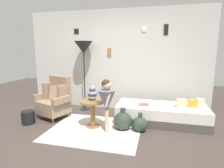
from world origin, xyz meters
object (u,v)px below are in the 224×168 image
Objects in this scene: side_table at (93,108)px; magazine_basket at (28,117)px; armchair at (55,99)px; vase_striped at (92,94)px; demijohn_near at (123,121)px; daybed at (161,114)px; person_child at (107,99)px; book_on_daybed at (144,104)px; demijohn_far at (140,124)px; floor_lamp at (84,49)px.

side_table is 1.45m from magazine_basket.
magazine_basket is (-1.42, -0.18, -0.26)m from side_table.
vase_striped is at bearing -14.79° from armchair.
armchair is 2.15× the size of demijohn_near.
daybed is at bearing 5.73° from armchair.
daybed is 6.51× the size of vase_striped.
armchair is at bearing 160.82° from person_child.
daybed is (2.41, 0.24, -0.24)m from armchair.
armchair is 2.04m from book_on_daybed.
armchair is at bearing 169.91° from demijohn_near.
magazine_basket is at bearing -165.27° from daybed.
vase_striped is at bearing -156.49° from book_on_daybed.
vase_striped is 0.65× the size of demijohn_near.
demijohn_far is (0.34, -0.01, -0.03)m from demijohn_near.
demijohn_far reaches higher than magazine_basket.
floor_lamp reaches higher than book_on_daybed.
daybed is 4.99× the size of demijohn_far.
floor_lamp is 1.80m from person_child.
book_on_daybed is (1.00, 0.49, 0.02)m from side_table.
demijohn_far is (2.01, -0.30, -0.29)m from armchair.
vase_striped is at bearing 9.09° from magazine_basket.
demijohn_near reaches higher than demijohn_far.
daybed is at bearing 35.67° from demijohn_near.
side_table is 1.48× the size of demijohn_far.
person_child reaches higher than magazine_basket.
armchair is at bearing -120.78° from floor_lamp.
demijohn_near is at bearing 1.72° from side_table.
demijohn_far is at bearing -0.98° from demijohn_near.
armchair is at bearing 171.45° from demijohn_far.
floor_lamp is 2.06m from book_on_daybed.
person_child is at bearing 0.45° from magazine_basket.
side_table is at bearing -179.23° from demijohn_far.
vase_striped is 1.33× the size of book_on_daybed.
demijohn_far is at bearing -126.65° from daybed.
vase_striped reaches higher than side_table.
armchair is at bearing 165.21° from vase_striped.
vase_striped is 1.12m from demijohn_far.
person_child reaches higher than armchair.
person_child reaches higher than vase_striped.
vase_striped is at bearing 177.60° from demijohn_near.
demijohn_near is (1.23, -1.03, -1.40)m from floor_lamp.
armchair is 1.71m from demijohn_near.
magazine_basket is (-2.05, -0.20, -0.05)m from demijohn_near.
floor_lamp is at bearing 139.95° from demijohn_near.
vase_striped is (-0.01, 0.05, 0.29)m from side_table.
person_child is at bearing -145.07° from daybed.
demijohn_near is at bearing -144.33° from daybed.
daybed is 1.34m from person_child.
vase_striped is 1.47m from floor_lamp.
magazine_basket is at bearing -179.55° from person_child.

